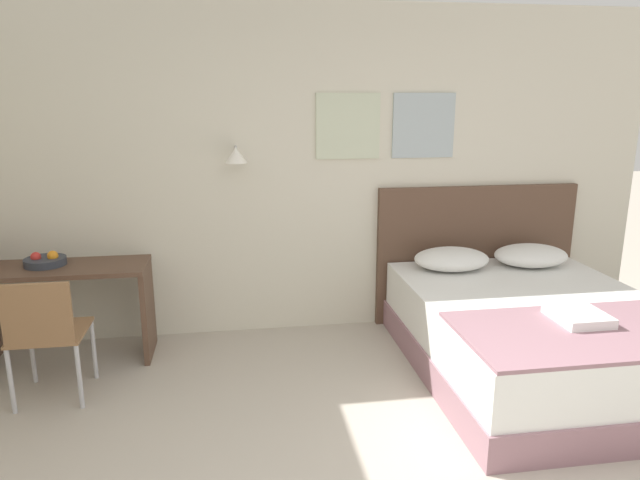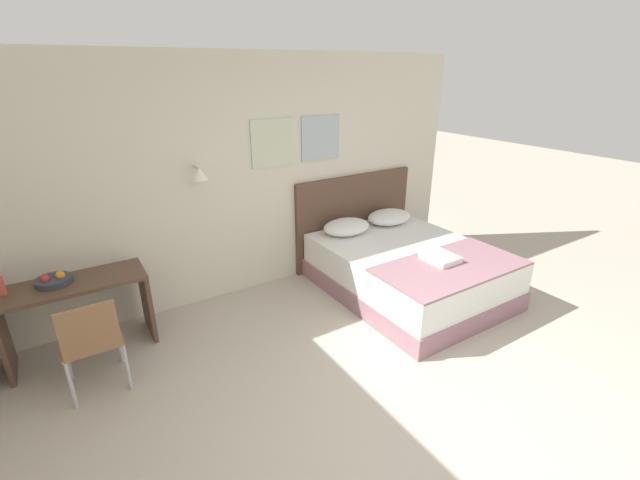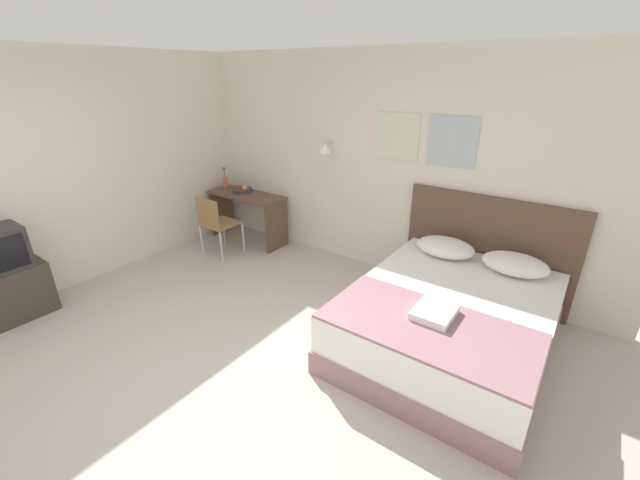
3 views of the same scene
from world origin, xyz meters
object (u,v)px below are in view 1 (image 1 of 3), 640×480
pillow_left (451,259)px  folded_towel_near_foot (578,316)px  pillow_right (531,255)px  desk (66,295)px  desk_chair (45,329)px  fruit_bowl (45,261)px  throw_blanket (592,331)px  bed (535,337)px  headboard (476,253)px

pillow_left → folded_towel_near_foot: pillow_left is taller
pillow_right → desk: bearing=-179.9°
pillow_right → desk_chair: (-3.63, -0.66, -0.14)m
pillow_left → fruit_bowl: 3.12m
throw_blanket → desk_chair: 3.36m
bed → headboard: bearing=90.0°
bed → folded_towel_near_foot: (-0.00, -0.46, 0.34)m
throw_blanket → folded_towel_near_foot: (-0.00, 0.15, 0.04)m
desk → desk_chair: (0.05, -0.65, -0.00)m
folded_towel_near_foot → fruit_bowl: bearing=160.0°
bed → throw_blanket: (0.00, -0.60, 0.30)m
pillow_right → desk_chair: 3.70m
folded_towel_near_foot → desk_chair: (-3.29, 0.56, -0.11)m
throw_blanket → desk_chair: bearing=167.9°
headboard → desk: (-3.33, -0.32, -0.08)m
desk_chair → pillow_right: bearing=10.3°
bed → fruit_bowl: 3.58m
desk → bed: bearing=-12.7°
pillow_left → throw_blanket: pillow_left is taller
headboard → desk_chair: 3.43m
desk_chair → folded_towel_near_foot: bearing=-9.7°
pillow_right → throw_blanket: bearing=-104.2°
pillow_left → folded_towel_near_foot: bearing=-74.3°
desk_chair → throw_blanket: bearing=-12.1°
headboard → fruit_bowl: headboard is taller
pillow_left → folded_towel_near_foot: size_ratio=1.77×
pillow_left → folded_towel_near_foot: (0.34, -1.22, -0.03)m
bed → throw_blanket: bearing=-90.0°
bed → pillow_left: pillow_left is taller
bed → throw_blanket: size_ratio=1.30×
headboard → throw_blanket: headboard is taller
pillow_left → pillow_right: size_ratio=1.00×
pillow_left → fruit_bowl: (-3.11, 0.04, 0.11)m
throw_blanket → desk: desk is taller
pillow_right → throw_blanket: (-0.35, -1.37, -0.08)m
pillow_right → desk: size_ratio=0.51×
desk_chair → fruit_bowl: 0.76m
bed → desk_chair: 3.30m
pillow_left → throw_blanket: (0.35, -1.37, -0.08)m
headboard → pillow_left: 0.47m
headboard → folded_towel_near_foot: headboard is taller
pillow_right → folded_towel_near_foot: bearing=-105.9°
desk_chair → fruit_bowl: (-0.17, 0.70, 0.26)m
pillow_right → pillow_left: bearing=180.0°
bed → desk: bearing=167.3°
throw_blanket → headboard: bearing=90.0°
folded_towel_near_foot → desk_chair: bearing=170.3°
headboard → desk_chair: size_ratio=2.09×
folded_towel_near_foot → throw_blanket: bearing=-89.2°
folded_towel_near_foot → pillow_right: bearing=74.1°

